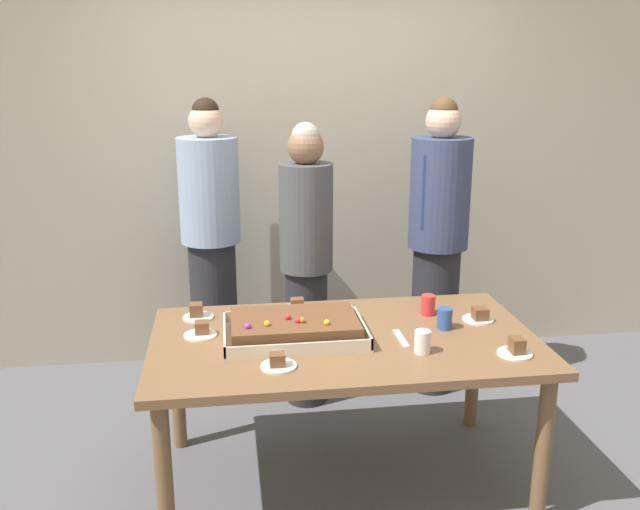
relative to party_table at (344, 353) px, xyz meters
name	(u,v)px	position (x,y,z in m)	size (l,w,h in m)	color
ground_plane	(343,479)	(0.00, 0.00, -0.66)	(12.00, 12.00, 0.00)	#5B5B60
interior_back_panel	(303,134)	(0.00, 1.60, 0.84)	(8.00, 0.12, 3.00)	#B2A893
party_table	(344,353)	(0.00, 0.00, 0.00)	(1.75, 1.00, 0.74)	brown
sheet_cake	(294,328)	(-0.22, 0.02, 0.13)	(0.64, 0.43, 0.12)	beige
plated_slice_near_left	(197,313)	(-0.67, 0.34, 0.11)	(0.15, 0.15, 0.07)	white
plated_slice_near_right	(201,331)	(-0.64, 0.11, 0.10)	(0.15, 0.15, 0.07)	white
plated_slice_far_left	(297,306)	(-0.17, 0.38, 0.10)	(0.15, 0.15, 0.06)	white
plated_slice_far_right	(516,349)	(0.69, -0.29, 0.11)	(0.15, 0.15, 0.08)	white
plated_slice_center_front	(278,363)	(-0.32, -0.28, 0.10)	(0.15, 0.15, 0.06)	white
plated_slice_center_back	(479,316)	(0.68, 0.11, 0.10)	(0.15, 0.15, 0.07)	white
drink_cup_nearest	(445,319)	(0.48, 0.04, 0.13)	(0.07, 0.07, 0.10)	#2D5199
drink_cup_middle	(422,342)	(0.30, -0.22, 0.13)	(0.07, 0.07, 0.10)	white
drink_cup_far_end	(428,305)	(0.46, 0.23, 0.13)	(0.07, 0.07, 0.10)	red
cake_server_utensil	(401,339)	(0.25, -0.06, 0.08)	(0.03, 0.20, 0.01)	silver
person_serving_front	(306,261)	(-0.07, 0.84, 0.20)	(0.30, 0.30, 1.64)	#28282D
person_green_shirt_behind	(437,244)	(0.71, 0.90, 0.25)	(0.35, 0.35, 1.76)	#28282D
person_striped_tie_right	(211,240)	(-0.61, 1.22, 0.25)	(0.36, 0.36, 1.75)	#28282D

